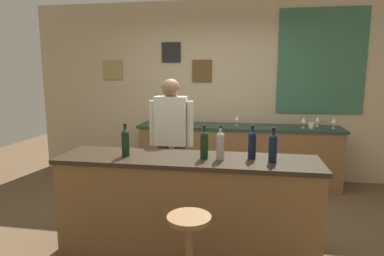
# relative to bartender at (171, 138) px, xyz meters

# --- Properties ---
(ground_plane) EXTENTS (10.00, 10.00, 0.00)m
(ground_plane) POSITION_rel_bartender_xyz_m (0.33, -0.38, -0.94)
(ground_plane) COLOR brown
(back_wall) EXTENTS (6.00, 0.09, 2.80)m
(back_wall) POSITION_rel_bartender_xyz_m (0.38, 1.65, 0.48)
(back_wall) COLOR tan
(back_wall) RESTS_ON ground_plane
(bar_counter) EXTENTS (2.39, 0.60, 0.92)m
(bar_counter) POSITION_rel_bartender_xyz_m (0.33, -0.78, -0.47)
(bar_counter) COLOR brown
(bar_counter) RESTS_ON ground_plane
(side_counter) EXTENTS (3.01, 0.56, 0.90)m
(side_counter) POSITION_rel_bartender_xyz_m (0.73, 1.27, -0.48)
(side_counter) COLOR brown
(side_counter) RESTS_ON ground_plane
(bartender) EXTENTS (0.52, 0.21, 1.62)m
(bartender) POSITION_rel_bartender_xyz_m (0.00, 0.00, 0.00)
(bartender) COLOR #384766
(bartender) RESTS_ON ground_plane
(bar_stool) EXTENTS (0.32, 0.32, 0.68)m
(bar_stool) POSITION_rel_bartender_xyz_m (0.48, -1.49, -0.48)
(bar_stool) COLOR brown
(bar_stool) RESTS_ON ground_plane
(wine_bottle_a) EXTENTS (0.07, 0.07, 0.31)m
(wine_bottle_a) POSITION_rel_bartender_xyz_m (-0.24, -0.82, 0.12)
(wine_bottle_a) COLOR black
(wine_bottle_a) RESTS_ON bar_counter
(wine_bottle_b) EXTENTS (0.07, 0.07, 0.31)m
(wine_bottle_b) POSITION_rel_bartender_xyz_m (0.49, -0.79, 0.12)
(wine_bottle_b) COLOR black
(wine_bottle_b) RESTS_ON bar_counter
(wine_bottle_c) EXTENTS (0.07, 0.07, 0.31)m
(wine_bottle_c) POSITION_rel_bartender_xyz_m (0.63, -0.80, 0.12)
(wine_bottle_c) COLOR #999E99
(wine_bottle_c) RESTS_ON bar_counter
(wine_bottle_d) EXTENTS (0.07, 0.07, 0.31)m
(wine_bottle_d) POSITION_rel_bartender_xyz_m (0.91, -0.72, 0.12)
(wine_bottle_d) COLOR black
(wine_bottle_d) RESTS_ON bar_counter
(wine_bottle_e) EXTENTS (0.07, 0.07, 0.31)m
(wine_bottle_e) POSITION_rel_bartender_xyz_m (1.09, -0.81, 0.12)
(wine_bottle_e) COLOR black
(wine_bottle_e) RESTS_ON bar_counter
(wine_glass_a) EXTENTS (0.07, 0.07, 0.16)m
(wine_glass_a) POSITION_rel_bartender_xyz_m (-0.62, 1.31, 0.07)
(wine_glass_a) COLOR silver
(wine_glass_a) RESTS_ON side_counter
(wine_glass_b) EXTENTS (0.07, 0.07, 0.16)m
(wine_glass_b) POSITION_rel_bartender_xyz_m (0.71, 1.32, 0.07)
(wine_glass_b) COLOR silver
(wine_glass_b) RESTS_ON side_counter
(wine_glass_c) EXTENTS (0.07, 0.07, 0.16)m
(wine_glass_c) POSITION_rel_bartender_xyz_m (1.66, 1.23, 0.07)
(wine_glass_c) COLOR silver
(wine_glass_c) RESTS_ON side_counter
(wine_glass_d) EXTENTS (0.07, 0.07, 0.16)m
(wine_glass_d) POSITION_rel_bartender_xyz_m (1.88, 1.37, 0.07)
(wine_glass_d) COLOR silver
(wine_glass_d) RESTS_ON side_counter
(wine_glass_e) EXTENTS (0.07, 0.07, 0.16)m
(wine_glass_e) POSITION_rel_bartender_xyz_m (2.08, 1.27, 0.07)
(wine_glass_e) COLOR silver
(wine_glass_e) RESTS_ON side_counter
(coffee_mug) EXTENTS (0.12, 0.08, 0.09)m
(coffee_mug) POSITION_rel_bartender_xyz_m (1.77, 1.23, 0.01)
(coffee_mug) COLOR silver
(coffee_mug) RESTS_ON side_counter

